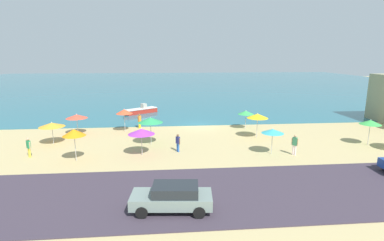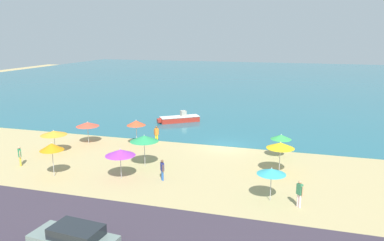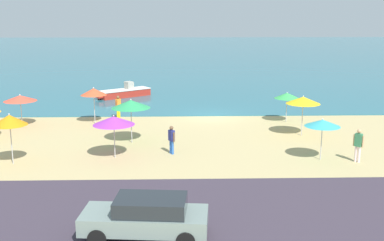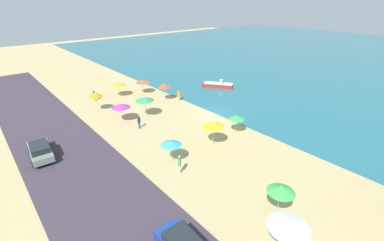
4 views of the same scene
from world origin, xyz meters
TOP-DOWN VIEW (x-y plane):
  - ground_plane at (0.00, 0.00)m, footprint 160.00×160.00m
  - sea at (0.00, 55.00)m, footprint 150.00×110.00m
  - beach_umbrella_0 at (-5.96, -10.29)m, footprint 2.25×2.25m
  - beach_umbrella_1 at (-13.32, -2.78)m, footprint 2.23×2.23m
  - beach_umbrella_3 at (-11.13, -11.27)m, footprint 1.80×1.80m
  - beach_umbrella_4 at (5.21, -2.04)m, footprint 1.81×1.81m
  - beach_umbrella_5 at (5.10, -10.98)m, footprint 1.88×1.88m
  - beach_umbrella_6 at (-5.33, -7.29)m, footprint 2.33×2.33m
  - beach_umbrella_7 at (-14.63, -6.29)m, footprint 2.36×2.36m
  - beach_umbrella_8 at (-8.42, -2.09)m, footprint 1.81×1.81m
  - beach_umbrella_10 at (5.36, -5.88)m, footprint 2.15×2.15m
  - bather_0 at (6.90, -11.47)m, footprint 0.43×0.43m
  - bather_1 at (-15.22, -10.06)m, footprint 0.44×0.42m
  - bather_2 at (-6.93, -0.62)m, footprint 0.39×0.47m
  - bather_3 at (-2.89, -9.69)m, footprint 0.38×0.49m
  - parked_car_0 at (-3.62, -19.91)m, footprint 4.50×2.18m
  - skiff_nearshore at (-7.48, 8.38)m, footprint 4.87×3.92m

SIDE VIEW (x-z plane):
  - ground_plane at x=0.00m, z-range 0.00..0.00m
  - sea at x=0.00m, z-range 0.00..0.05m
  - skiff_nearshore at x=-7.48m, z-range -0.23..1.13m
  - parked_car_0 at x=-3.62m, z-range 0.10..1.57m
  - bather_3 at x=-2.89m, z-range 0.09..1.69m
  - bather_1 at x=-15.22m, z-range 0.10..1.78m
  - bather_2 at x=-6.93m, z-range 0.11..1.83m
  - bather_0 at x=6.90m, z-range 0.11..1.90m
  - beach_umbrella_7 at x=-14.63m, z-range 0.81..2.96m
  - beach_umbrella_4 at x=5.21m, z-range 0.82..3.00m
  - beach_umbrella_1 at x=-13.32m, z-range 0.84..3.07m
  - beach_umbrella_5 at x=5.10m, z-range 0.88..3.14m
  - beach_umbrella_0 at x=-5.96m, z-range 0.88..3.24m
  - beach_umbrella_8 at x=-8.42m, z-range 0.98..3.56m
  - beach_umbrella_10 at x=5.36m, z-range 1.00..3.59m
  - beach_umbrella_3 at x=-11.13m, z-range 1.00..3.69m
  - beach_umbrella_6 at x=-5.33m, z-range 1.03..3.72m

